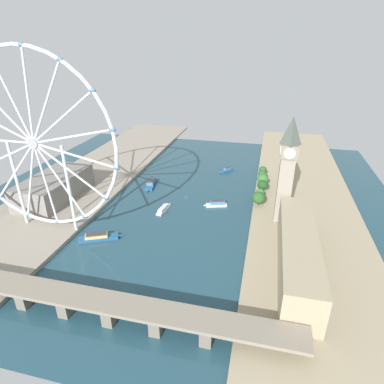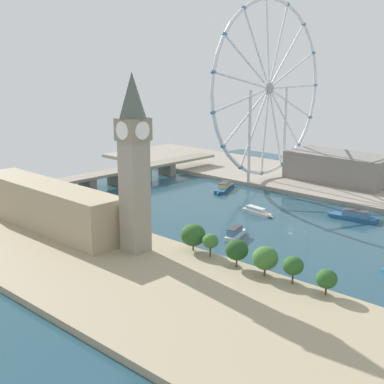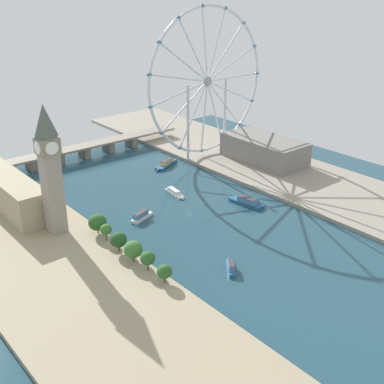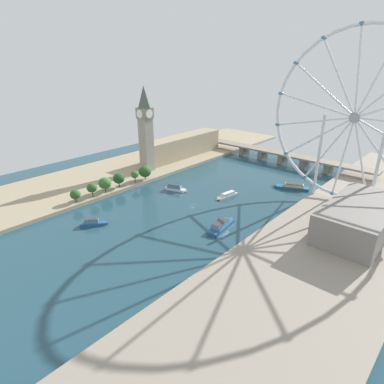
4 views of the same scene
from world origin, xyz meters
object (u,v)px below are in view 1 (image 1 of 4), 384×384
at_px(ferris_wheel, 34,144).
at_px(river_bridge, 112,306).
at_px(tour_boat_0, 99,237).
at_px(tour_boat_4, 217,204).
at_px(parliament_block, 298,252).
at_px(tour_boat_2, 227,170).
at_px(riverside_hall, 54,187).
at_px(tour_boat_3, 151,183).
at_px(clock_tower, 287,169).
at_px(tour_boat_1, 164,209).

relative_size(ferris_wheel, river_bridge, 0.66).
distance_m(tour_boat_0, tour_boat_4, 107.84).
xyz_separation_m(parliament_block, tour_boat_4, (64.96, -78.76, -12.80)).
xyz_separation_m(river_bridge, tour_boat_2, (-29.99, -230.23, -6.22)).
xyz_separation_m(parliament_block, tour_boat_0, (142.68, -4.01, -13.07)).
bearing_deg(tour_boat_4, riverside_hall, -9.25).
distance_m(tour_boat_0, tour_boat_3, 104.62).
relative_size(riverside_hall, tour_boat_4, 3.48).
xyz_separation_m(tour_boat_0, tour_boat_3, (-3.47, -104.56, 0.23)).
bearing_deg(river_bridge, ferris_wheel, -39.16).
bearing_deg(clock_tower, tour_boat_4, -15.81).
bearing_deg(tour_boat_2, parliament_block, 58.39).
bearing_deg(tour_boat_0, parliament_block, -26.76).
xyz_separation_m(clock_tower, riverside_hall, (205.56, 7.12, -33.51)).
xyz_separation_m(riverside_hall, tour_boat_4, (-149.50, -22.99, -11.12)).
height_order(clock_tower, ferris_wheel, ferris_wheel).
bearing_deg(tour_boat_0, tour_boat_3, 62.95).
height_order(parliament_block, river_bridge, parliament_block).
relative_size(river_bridge, tour_boat_0, 6.16).
bearing_deg(parliament_block, tour_boat_1, -28.61).
xyz_separation_m(riverside_hall, tour_boat_2, (-146.88, -110.80, -11.45)).
bearing_deg(river_bridge, tour_boat_2, -97.42).
relative_size(river_bridge, tour_boat_1, 8.00).
height_order(tour_boat_0, tour_boat_4, tour_boat_4).
bearing_deg(tour_boat_2, tour_boat_1, 15.10).
distance_m(river_bridge, tour_boat_4, 146.23).
relative_size(river_bridge, tour_boat_2, 10.69).
bearing_deg(ferris_wheel, tour_boat_2, -127.06).
relative_size(clock_tower, riverside_hall, 1.10).
distance_m(clock_tower, tour_boat_1, 110.04).
bearing_deg(riverside_hall, river_bridge, 134.38).
bearing_deg(clock_tower, river_bridge, 54.98).
relative_size(tour_boat_1, tour_boat_2, 1.34).
relative_size(clock_tower, parliament_block, 0.77).
bearing_deg(parliament_block, tour_boat_0, -1.61).
height_order(riverside_hall, tour_boat_4, riverside_hall).
xyz_separation_m(clock_tower, ferris_wheel, (177.76, 54.01, 23.39)).
bearing_deg(tour_boat_3, river_bridge, 5.02).
distance_m(tour_boat_0, tour_boat_2, 179.07).
xyz_separation_m(river_bridge, tour_boat_0, (45.12, -67.67, -6.16)).
bearing_deg(riverside_hall, ferris_wheel, 120.67).
bearing_deg(ferris_wheel, parliament_block, 177.28).
height_order(clock_tower, parliament_block, clock_tower).
xyz_separation_m(riverside_hall, tour_boat_3, (-75.25, -52.80, -11.15)).
bearing_deg(tour_boat_4, parliament_block, 111.52).
relative_size(tour_boat_0, tour_boat_3, 1.01).
bearing_deg(ferris_wheel, river_bridge, 140.84).
bearing_deg(clock_tower, parliament_block, 98.05).
bearing_deg(river_bridge, tour_boat_1, -84.64).
xyz_separation_m(ferris_wheel, tour_boat_4, (-121.69, -69.88, -68.02)).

